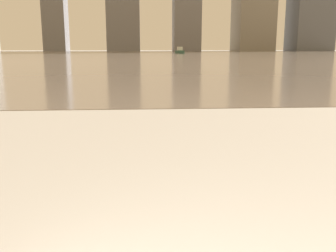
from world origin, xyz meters
TOP-DOWN VIEW (x-y plane):
  - harbor_water at (0.00, 62.00)m, footprint 180.00×110.00m
  - harbor_boat_3 at (6.87, 71.32)m, footprint 1.49×3.45m
  - skyline_tower_3 at (13.50, 118.00)m, footprint 8.07×9.40m

SIDE VIEW (x-z plane):
  - harbor_water at x=0.00m, z-range 0.00..0.01m
  - harbor_boat_3 at x=6.87m, z-range -0.18..1.08m
  - skyline_tower_3 at x=13.50m, z-range 0.00..26.54m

